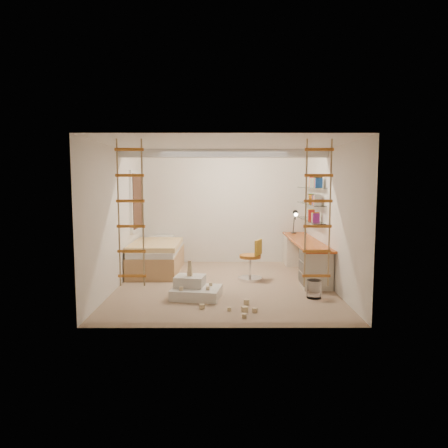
{
  "coord_description": "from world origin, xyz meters",
  "views": [
    {
      "loc": [
        -0.02,
        -7.48,
        1.97
      ],
      "look_at": [
        0.0,
        0.3,
        1.15
      ],
      "focal_mm": 32.0,
      "sensor_mm": 36.0,
      "label": 1
    }
  ],
  "objects_px": {
    "play_platform": "(195,289)",
    "bed": "(157,256)",
    "desk": "(305,256)",
    "swivel_chair": "(251,265)"
  },
  "relations": [
    {
      "from": "swivel_chair",
      "to": "play_platform",
      "type": "distance_m",
      "value": 1.62
    },
    {
      "from": "play_platform",
      "to": "swivel_chair",
      "type": "bearing_deg",
      "value": 49.01
    },
    {
      "from": "swivel_chair",
      "to": "play_platform",
      "type": "xyz_separation_m",
      "value": [
        -1.05,
        -1.21,
        -0.17
      ]
    },
    {
      "from": "desk",
      "to": "play_platform",
      "type": "bearing_deg",
      "value": -143.16
    },
    {
      "from": "swivel_chair",
      "to": "bed",
      "type": "bearing_deg",
      "value": 158.07
    },
    {
      "from": "bed",
      "to": "desk",
      "type": "bearing_deg",
      "value": -6.49
    },
    {
      "from": "desk",
      "to": "swivel_chair",
      "type": "relative_size",
      "value": 3.38
    },
    {
      "from": "play_platform",
      "to": "desk",
      "type": "bearing_deg",
      "value": 36.84
    },
    {
      "from": "play_platform",
      "to": "bed",
      "type": "bearing_deg",
      "value": 115.63
    },
    {
      "from": "swivel_chair",
      "to": "play_platform",
      "type": "height_order",
      "value": "swivel_chair"
    }
  ]
}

